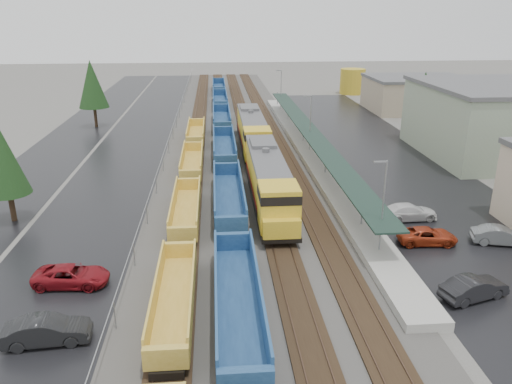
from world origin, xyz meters
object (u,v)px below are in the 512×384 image
at_px(well_string_blue, 224,147).
at_px(storage_tank, 352,81).
at_px(locomotive_lead, 269,181).
at_px(well_string_yellow, 181,246).
at_px(parked_car_west_c, 71,276).
at_px(parked_car_east_b, 427,236).
at_px(parked_car_east_a, 474,288).
at_px(parked_car_west_b, 47,331).
at_px(locomotive_trail, 252,132).
at_px(parked_car_east_c, 409,212).
at_px(parked_car_east_e, 500,236).

height_order(well_string_blue, storage_tank, storage_tank).
bearing_deg(well_string_blue, locomotive_lead, -77.69).
relative_size(well_string_yellow, parked_car_west_c, 16.97).
bearing_deg(parked_car_east_b, parked_car_east_a, -177.85).
bearing_deg(parked_car_west_b, parked_car_east_a, -89.89).
relative_size(locomotive_trail, parked_car_east_c, 4.17).
distance_m(locomotive_lead, parked_car_east_a, 21.92).
bearing_deg(parked_car_east_a, well_string_yellow, 52.28).
distance_m(well_string_blue, parked_car_east_c, 28.39).
height_order(well_string_yellow, well_string_blue, well_string_blue).
bearing_deg(locomotive_lead, storage_tank, 68.71).
distance_m(parked_car_west_c, parked_car_east_c, 29.77).
relative_size(well_string_blue, parked_car_east_e, 28.25).
bearing_deg(storage_tank, well_string_yellow, -113.60).
bearing_deg(well_string_yellow, locomotive_lead, 53.50).
relative_size(well_string_blue, parked_car_east_b, 26.13).
bearing_deg(parked_car_west_b, well_string_yellow, -41.20).
xyz_separation_m(locomotive_lead, storage_tank, (27.15, 69.66, 0.24)).
height_order(locomotive_trail, parked_car_west_c, locomotive_trail).
bearing_deg(locomotive_lead, locomotive_trail, 90.00).
bearing_deg(locomotive_trail, locomotive_lead, -90.00).
relative_size(parked_car_west_b, parked_car_east_b, 1.01).
relative_size(locomotive_trail, parked_car_east_a, 4.58).
height_order(locomotive_lead, parked_car_west_b, locomotive_lead).
bearing_deg(storage_tank, parked_car_east_e, -96.30).
bearing_deg(parked_car_east_c, parked_car_east_a, 173.31).
height_order(storage_tank, parked_car_east_a, storage_tank).
xyz_separation_m(well_string_yellow, parked_car_east_e, (26.32, 0.46, -0.35)).
distance_m(parked_car_west_b, parked_car_east_c, 32.22).
height_order(storage_tank, parked_car_east_b, storage_tank).
bearing_deg(parked_car_east_c, well_string_blue, 31.92).
distance_m(parked_car_west_c, parked_car_east_b, 28.22).
xyz_separation_m(locomotive_trail, parked_car_east_e, (18.32, -31.35, -1.88)).
relative_size(locomotive_trail, parked_car_east_b, 4.47).
relative_size(locomotive_trail, parked_car_east_e, 4.84).
relative_size(storage_tank, parked_car_east_c, 1.08).
bearing_deg(storage_tank, parked_car_west_c, -116.99).
xyz_separation_m(locomotive_lead, parked_car_east_c, (12.64, -4.67, -1.86)).
xyz_separation_m(parked_car_west_b, parked_car_west_c, (-0.31, 6.61, -0.09)).
height_order(locomotive_lead, parked_car_east_e, locomotive_lead).
bearing_deg(locomotive_lead, parked_car_east_a, -56.67).
bearing_deg(parked_car_east_b, parked_car_west_c, 103.34).
xyz_separation_m(well_string_yellow, parked_car_east_b, (20.31, 1.09, -0.42)).
bearing_deg(parked_car_east_c, locomotive_lead, 65.75).
bearing_deg(parked_car_east_c, parked_car_east_e, -138.98).
distance_m(storage_tank, parked_car_east_c, 75.76).
bearing_deg(parked_car_east_e, storage_tank, 8.30).
relative_size(locomotive_lead, parked_car_east_a, 4.58).
relative_size(locomotive_lead, parked_car_east_b, 4.47).
distance_m(locomotive_lead, parked_car_west_b, 25.85).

